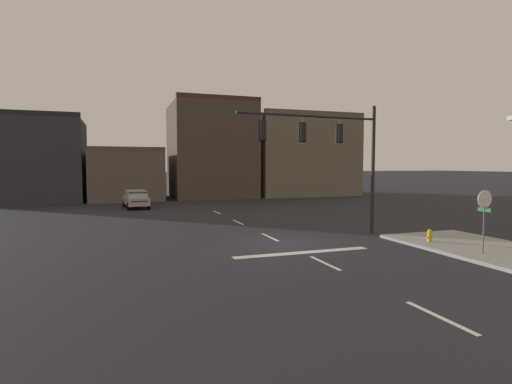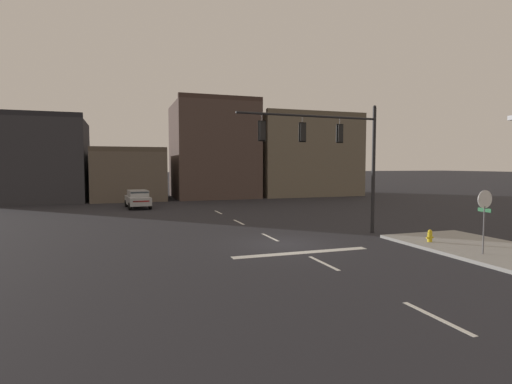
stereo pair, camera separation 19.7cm
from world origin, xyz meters
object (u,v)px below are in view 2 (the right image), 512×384
(signal_mast_near_side, at_px, (334,146))
(fire_hydrant, at_px, (430,238))
(stop_sign, at_px, (484,207))
(car_lot_nearside, at_px, (138,199))

(signal_mast_near_side, distance_m, fire_hydrant, 6.72)
(stop_sign, distance_m, car_lot_nearside, 27.89)
(signal_mast_near_side, distance_m, stop_sign, 7.88)
(stop_sign, xyz_separation_m, fire_hydrant, (-0.18, 2.85, -1.82))
(stop_sign, bearing_deg, fire_hydrant, 93.65)
(signal_mast_near_side, bearing_deg, car_lot_nearside, 117.56)
(fire_hydrant, bearing_deg, signal_mast_near_side, 131.31)
(car_lot_nearside, distance_m, fire_hydrant, 25.28)
(signal_mast_near_side, distance_m, car_lot_nearside, 20.88)
(stop_sign, height_order, fire_hydrant, stop_sign)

